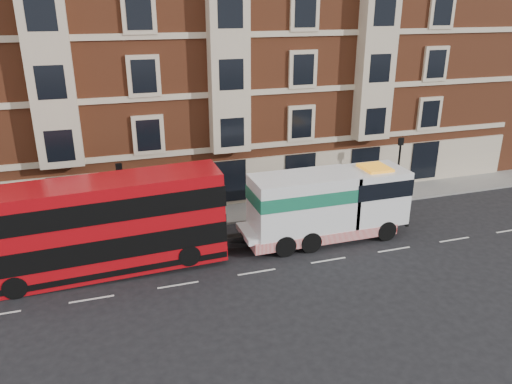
% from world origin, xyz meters
% --- Properties ---
extents(ground, '(120.00, 120.00, 0.00)m').
position_xyz_m(ground, '(0.00, 0.00, 0.00)').
color(ground, black).
rests_on(ground, ground).
extents(sidewalk, '(90.00, 3.00, 0.15)m').
position_xyz_m(sidewalk, '(0.00, 7.50, 0.07)').
color(sidewalk, slate).
rests_on(sidewalk, ground).
extents(victorian_terrace, '(45.00, 12.00, 20.40)m').
position_xyz_m(victorian_terrace, '(0.50, 15.00, 10.07)').
color(victorian_terrace, brown).
rests_on(victorian_terrace, ground).
extents(lamp_post_west, '(0.35, 0.15, 4.35)m').
position_xyz_m(lamp_post_west, '(-6.00, 6.20, 2.68)').
color(lamp_post_west, black).
rests_on(lamp_post_west, sidewalk).
extents(lamp_post_east, '(0.35, 0.15, 4.35)m').
position_xyz_m(lamp_post_east, '(12.00, 6.20, 2.68)').
color(lamp_post_east, black).
rests_on(lamp_post_east, sidewalk).
extents(double_decker_bus, '(12.00, 2.75, 4.86)m').
position_xyz_m(double_decker_bus, '(-7.24, 2.44, 2.57)').
color(double_decker_bus, '#B20910').
rests_on(double_decker_bus, ground).
extents(tow_truck, '(9.61, 2.84, 4.00)m').
position_xyz_m(tow_truck, '(4.83, 2.44, 2.12)').
color(tow_truck, white).
rests_on(tow_truck, ground).
extents(pedestrian, '(0.59, 0.39, 1.61)m').
position_xyz_m(pedestrian, '(-12.06, 7.91, 0.95)').
color(pedestrian, '#191A33').
rests_on(pedestrian, sidewalk).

